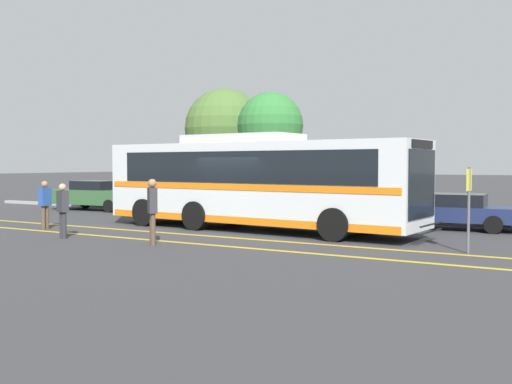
% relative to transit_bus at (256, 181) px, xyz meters
% --- Properties ---
extents(ground_plane, '(220.00, 220.00, 0.00)m').
position_rel_transit_bus_xyz_m(ground_plane, '(-0.37, -0.44, -1.71)').
color(ground_plane, '#38383A').
extents(lane_strip_0, '(31.59, 0.20, 0.01)m').
position_rel_transit_bus_xyz_m(lane_strip_0, '(0.01, -2.20, -1.71)').
color(lane_strip_0, gold).
rests_on(lane_strip_0, ground_plane).
extents(lane_strip_1, '(31.59, 0.20, 0.01)m').
position_rel_transit_bus_xyz_m(lane_strip_1, '(0.01, -3.90, -1.71)').
color(lane_strip_1, gold).
rests_on(lane_strip_1, ground_plane).
extents(curb_strip, '(39.59, 0.36, 0.15)m').
position_rel_transit_bus_xyz_m(curb_strip, '(0.01, 4.99, -1.64)').
color(curb_strip, '#99999E').
rests_on(curb_strip, ground_plane).
extents(transit_bus, '(12.03, 3.30, 3.30)m').
position_rel_transit_bus_xyz_m(transit_bus, '(0.00, 0.00, 0.00)').
color(transit_bus, silver).
rests_on(transit_bus, ground_plane).
extents(parked_car_0, '(4.74, 2.03, 1.45)m').
position_rel_transit_bus_xyz_m(parked_car_0, '(-11.26, 3.67, -0.97)').
color(parked_car_0, '#335B33').
rests_on(parked_car_0, ground_plane).
extents(parked_car_1, '(4.34, 2.16, 1.35)m').
position_rel_transit_bus_xyz_m(parked_car_1, '(-6.15, 3.98, -1.03)').
color(parked_car_1, maroon).
rests_on(parked_car_1, ground_plane).
extents(parked_car_2, '(4.33, 2.10, 1.51)m').
position_rel_transit_bus_xyz_m(parked_car_2, '(0.55, 3.90, -0.96)').
color(parked_car_2, '#4C3823').
rests_on(parked_car_2, ground_plane).
extents(parked_car_3, '(4.50, 2.05, 1.25)m').
position_rel_transit_bus_xyz_m(parked_car_3, '(5.86, 3.72, -1.06)').
color(parked_car_3, navy).
rests_on(parked_car_3, ground_plane).
extents(pedestrian_0, '(0.47, 0.34, 1.68)m').
position_rel_transit_bus_xyz_m(pedestrian_0, '(-3.95, -4.95, -0.76)').
color(pedestrian_0, '#2D2D33').
rests_on(pedestrian_0, ground_plane).
extents(pedestrian_1, '(0.46, 0.44, 1.87)m').
position_rel_transit_bus_xyz_m(pedestrian_1, '(-0.58, -4.74, -0.64)').
color(pedestrian_1, brown).
rests_on(pedestrian_1, ground_plane).
extents(pedestrian_2, '(0.25, 0.44, 1.69)m').
position_rel_transit_bus_xyz_m(pedestrian_2, '(-6.51, -3.46, -0.75)').
color(pedestrian_2, brown).
rests_on(pedestrian_2, ground_plane).
extents(bus_stop_sign, '(0.07, 0.40, 2.21)m').
position_rel_transit_bus_xyz_m(bus_stop_sign, '(7.39, -1.87, -0.31)').
color(bus_stop_sign, '#59595E').
rests_on(bus_stop_sign, ground_plane).
extents(tree_0, '(3.06, 3.06, 5.61)m').
position_rel_transit_bus_xyz_m(tree_0, '(-3.12, 6.65, 2.34)').
color(tree_0, '#513823').
rests_on(tree_0, ground_plane).
extents(tree_1, '(4.27, 4.27, 6.30)m').
position_rel_transit_bus_xyz_m(tree_1, '(-7.32, 9.15, 2.44)').
color(tree_1, '#513823').
rests_on(tree_1, ground_plane).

